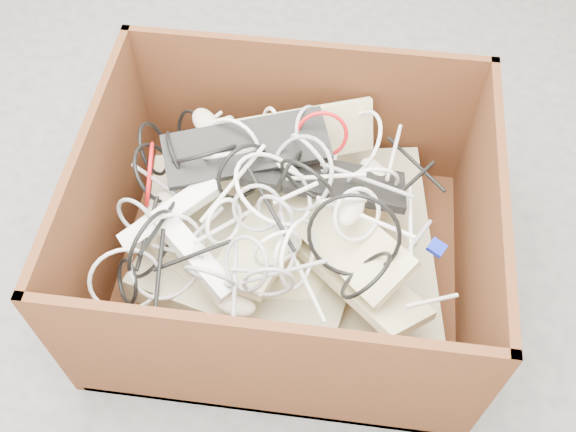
# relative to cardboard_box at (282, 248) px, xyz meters

# --- Properties ---
(ground) EXTENTS (3.00, 3.00, 0.00)m
(ground) POSITION_rel_cardboard_box_xyz_m (-0.18, 0.11, -0.15)
(ground) COLOR #49494B
(ground) RESTS_ON ground
(cardboard_box) EXTENTS (1.14, 0.95, 0.58)m
(cardboard_box) POSITION_rel_cardboard_box_xyz_m (0.00, 0.00, 0.00)
(cardboard_box) COLOR #3D200F
(cardboard_box) RESTS_ON ground
(keyboard_pile) EXTENTS (0.92, 0.87, 0.35)m
(keyboard_pile) POSITION_rel_cardboard_box_xyz_m (0.01, 0.03, 0.14)
(keyboard_pile) COLOR beige
(keyboard_pile) RESTS_ON cardboard_box
(mice_scatter) EXTENTS (0.73, 0.67, 0.20)m
(mice_scatter) POSITION_rel_cardboard_box_xyz_m (-0.05, 0.03, 0.22)
(mice_scatter) COLOR #C3B59D
(mice_scatter) RESTS_ON keyboard_pile
(power_strip_left) EXTENTS (0.28, 0.25, 0.13)m
(power_strip_left) POSITION_rel_cardboard_box_xyz_m (-0.31, -0.06, 0.22)
(power_strip_left) COLOR white
(power_strip_left) RESTS_ON keyboard_pile
(power_strip_right) EXTENTS (0.28, 0.25, 0.10)m
(power_strip_right) POSITION_rel_cardboard_box_xyz_m (-0.22, -0.18, 0.20)
(power_strip_right) COLOR white
(power_strip_right) RESTS_ON keyboard_pile
(vga_plug) EXTENTS (0.06, 0.06, 0.03)m
(vga_plug) POSITION_rel_cardboard_box_xyz_m (0.44, -0.07, 0.20)
(vga_plug) COLOR #0C1CB7
(vga_plug) RESTS_ON keyboard_pile
(cable_tangle) EXTENTS (1.00, 0.83, 0.44)m
(cable_tangle) POSITION_rel_cardboard_box_xyz_m (-0.09, 0.00, 0.25)
(cable_tangle) COLOR gray
(cable_tangle) RESTS_ON keyboard_pile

